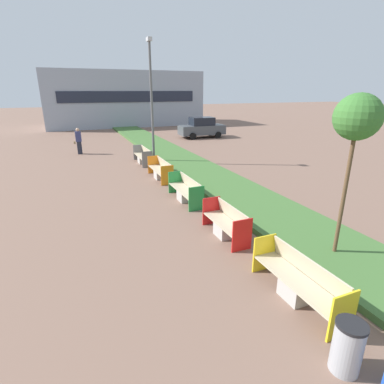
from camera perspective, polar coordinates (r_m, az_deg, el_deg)
name	(u,v)px	position (r m, az deg, el deg)	size (l,w,h in m)	color
planter_grass_strip	(247,199)	(12.31, 10.44, -1.29)	(2.80, 120.00, 0.18)	#426B33
building_backdrop	(124,99)	(40.33, -12.91, 16.94)	(18.38, 8.07, 6.38)	#939EAD
bench_yellow_frame	(298,283)	(7.04, 19.57, -15.97)	(0.65, 2.39, 0.94)	#ADA8A0
bench_red_frame	(226,225)	(9.25, 6.53, -6.24)	(0.65, 1.97, 0.94)	#ADA8A0
bench_green_frame	(186,192)	(12.07, -1.16, 0.05)	(0.65, 2.35, 0.94)	#ADA8A0
bench_orange_frame	(161,171)	(15.20, -5.96, 3.95)	(0.65, 2.40, 0.94)	#ADA8A0
bench_grey_frame	(143,157)	(18.63, -9.27, 6.59)	(0.65, 2.37, 0.94)	#ADA8A0
litter_bin	(347,347)	(5.82, 27.48, -24.72)	(0.48, 0.48, 0.91)	#9EA0A5
street_lamp_post	(151,97)	(18.13, -7.73, 17.45)	(0.24, 0.44, 6.96)	#56595B
sapling_tree_near	(357,119)	(8.07, 28.97, 12.04)	(1.09, 1.09, 4.23)	brown
pedestrian_walking	(79,141)	(22.40, -20.79, 9.10)	(0.53, 0.24, 1.79)	#232633
parked_car_distant	(202,128)	(28.55, 1.87, 12.16)	(4.28, 2.00, 1.86)	#474C51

